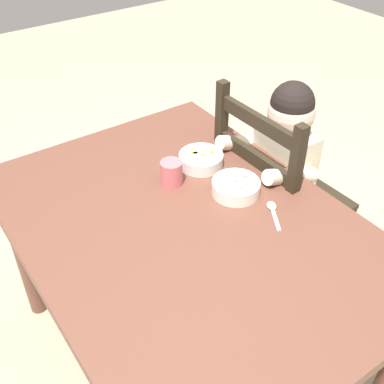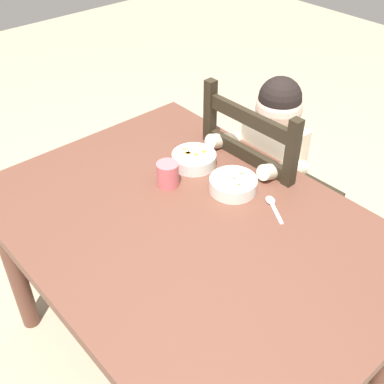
{
  "view_description": "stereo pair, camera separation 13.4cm",
  "coord_description": "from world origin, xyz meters",
  "px_view_note": "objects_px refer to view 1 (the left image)",
  "views": [
    {
      "loc": [
        0.92,
        -0.62,
        1.7
      ],
      "look_at": [
        -0.07,
        0.07,
        0.76
      ],
      "focal_mm": 45.43,
      "sensor_mm": 36.0,
      "label": 1
    },
    {
      "loc": [
        0.84,
        -0.72,
        1.7
      ],
      "look_at": [
        -0.07,
        0.07,
        0.76
      ],
      "focal_mm": 45.43,
      "sensor_mm": 36.0,
      "label": 2
    }
  ],
  "objects_px": {
    "dining_table": "(187,246)",
    "bowl_of_carrots": "(201,159)",
    "child_figure": "(279,165)",
    "drinking_cup": "(171,173)",
    "dining_chair": "(275,202)",
    "bowl_of_peas": "(236,187)",
    "spoon": "(273,210)"
  },
  "relations": [
    {
      "from": "bowl_of_carrots",
      "to": "dining_chair",
      "type": "bearing_deg",
      "value": 71.65
    },
    {
      "from": "child_figure",
      "to": "spoon",
      "type": "distance_m",
      "value": 0.35
    },
    {
      "from": "dining_table",
      "to": "drinking_cup",
      "type": "bearing_deg",
      "value": 159.56
    },
    {
      "from": "dining_chair",
      "to": "drinking_cup",
      "type": "height_order",
      "value": "dining_chair"
    },
    {
      "from": "spoon",
      "to": "child_figure",
      "type": "bearing_deg",
      "value": 133.13
    },
    {
      "from": "dining_table",
      "to": "dining_chair",
      "type": "height_order",
      "value": "dining_chair"
    },
    {
      "from": "dining_table",
      "to": "dining_chair",
      "type": "distance_m",
      "value": 0.55
    },
    {
      "from": "dining_chair",
      "to": "spoon",
      "type": "relative_size",
      "value": 7.44
    },
    {
      "from": "dining_table",
      "to": "bowl_of_carrots",
      "type": "height_order",
      "value": "bowl_of_carrots"
    },
    {
      "from": "child_figure",
      "to": "drinking_cup",
      "type": "relative_size",
      "value": 11.6
    },
    {
      "from": "dining_table",
      "to": "spoon",
      "type": "bearing_deg",
      "value": 67.36
    },
    {
      "from": "child_figure",
      "to": "spoon",
      "type": "xyz_separation_m",
      "value": [
        0.24,
        -0.25,
        0.07
      ]
    },
    {
      "from": "bowl_of_carrots",
      "to": "spoon",
      "type": "height_order",
      "value": "bowl_of_carrots"
    },
    {
      "from": "dining_chair",
      "to": "bowl_of_carrots",
      "type": "relative_size",
      "value": 6.11
    },
    {
      "from": "dining_chair",
      "to": "spoon",
      "type": "height_order",
      "value": "dining_chair"
    },
    {
      "from": "dining_chair",
      "to": "dining_table",
      "type": "bearing_deg",
      "value": -75.91
    },
    {
      "from": "dining_chair",
      "to": "child_figure",
      "type": "xyz_separation_m",
      "value": [
        -0.0,
        -0.01,
        0.18
      ]
    },
    {
      "from": "spoon",
      "to": "drinking_cup",
      "type": "relative_size",
      "value": 1.52
    },
    {
      "from": "drinking_cup",
      "to": "spoon",
      "type": "bearing_deg",
      "value": 30.76
    },
    {
      "from": "dining_table",
      "to": "drinking_cup",
      "type": "distance_m",
      "value": 0.25
    },
    {
      "from": "dining_chair",
      "to": "bowl_of_carrots",
      "type": "xyz_separation_m",
      "value": [
        -0.1,
        -0.3,
        0.27
      ]
    },
    {
      "from": "child_figure",
      "to": "drinking_cup",
      "type": "distance_m",
      "value": 0.45
    },
    {
      "from": "dining_chair",
      "to": "child_figure",
      "type": "height_order",
      "value": "child_figure"
    },
    {
      "from": "dining_table",
      "to": "spoon",
      "type": "distance_m",
      "value": 0.29
    },
    {
      "from": "dining_chair",
      "to": "bowl_of_carrots",
      "type": "distance_m",
      "value": 0.41
    },
    {
      "from": "dining_table",
      "to": "bowl_of_peas",
      "type": "xyz_separation_m",
      "value": [
        -0.03,
        0.22,
        0.12
      ]
    },
    {
      "from": "dining_table",
      "to": "bowl_of_carrots",
      "type": "distance_m",
      "value": 0.34
    },
    {
      "from": "spoon",
      "to": "drinking_cup",
      "type": "height_order",
      "value": "drinking_cup"
    },
    {
      "from": "child_figure",
      "to": "bowl_of_peas",
      "type": "bearing_deg",
      "value": -71.43
    },
    {
      "from": "bowl_of_peas",
      "to": "bowl_of_carrots",
      "type": "bearing_deg",
      "value": -179.98
    },
    {
      "from": "dining_chair",
      "to": "bowl_of_peas",
      "type": "height_order",
      "value": "dining_chair"
    },
    {
      "from": "bowl_of_peas",
      "to": "spoon",
      "type": "distance_m",
      "value": 0.15
    }
  ]
}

